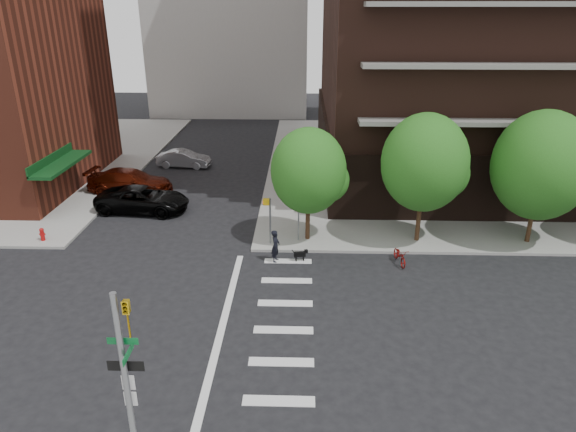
{
  "coord_description": "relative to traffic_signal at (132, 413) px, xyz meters",
  "views": [
    {
      "loc": [
        3.72,
        -17.29,
        12.09
      ],
      "look_at": [
        3.0,
        6.0,
        2.5
      ],
      "focal_mm": 32.0,
      "sensor_mm": 36.0,
      "label": 1
    }
  ],
  "objects": [
    {
      "name": "tree_b",
      "position": [
        10.47,
        15.99,
        1.85
      ],
      "size": [
        4.5,
        4.5,
        6.65
      ],
      "color": "#301E11",
      "rests_on": "sidewalk_ne"
    },
    {
      "name": "fire_hydrant",
      "position": [
        -10.03,
        15.29,
        -2.15
      ],
      "size": [
        0.24,
        0.24,
        0.73
      ],
      "color": "#A50C0C",
      "rests_on": "sidewalk_nw"
    },
    {
      "name": "tree_c",
      "position": [
        16.47,
        15.99,
        1.75
      ],
      "size": [
        5.0,
        5.0,
        6.8
      ],
      "color": "#301E11",
      "rests_on": "sidewalk_ne"
    },
    {
      "name": "parked_car_maroon",
      "position": [
        -7.73,
        23.44,
        -1.86
      ],
      "size": [
        2.84,
        5.96,
        1.68
      ],
      "primitive_type": "imported",
      "rotation": [
        0.0,
        0.0,
        1.49
      ],
      "color": "#430F05",
      "rests_on": "ground"
    },
    {
      "name": "ground",
      "position": [
        0.47,
        7.49,
        -2.7
      ],
      "size": [
        120.0,
        120.0,
        0.0
      ],
      "primitive_type": "plane",
      "color": "black",
      "rests_on": "ground"
    },
    {
      "name": "sidewalk_ne",
      "position": [
        20.97,
        30.99,
        -2.62
      ],
      "size": [
        39.0,
        33.0,
        0.15
      ],
      "primitive_type": "cube",
      "color": "gray",
      "rests_on": "ground"
    },
    {
      "name": "traffic_signal",
      "position": [
        0.0,
        0.0,
        0.0
      ],
      "size": [
        0.9,
        0.75,
        6.0
      ],
      "color": "slate",
      "rests_on": "sidewalk_s"
    },
    {
      "name": "parked_car_silver",
      "position": [
        -5.41,
        29.71,
        -2.01
      ],
      "size": [
        1.83,
        4.32,
        1.39
      ],
      "primitive_type": "imported",
      "rotation": [
        0.0,
        0.0,
        1.48
      ],
      "color": "#999A9F",
      "rests_on": "ground"
    },
    {
      "name": "tree_a",
      "position": [
        4.47,
        15.99,
        1.35
      ],
      "size": [
        4.0,
        4.0,
        5.9
      ],
      "color": "#301E11",
      "rests_on": "sidewalk_ne"
    },
    {
      "name": "scooter",
      "position": [
        9.11,
        13.47,
        -2.27
      ],
      "size": [
        0.83,
        1.71,
        0.86
      ],
      "primitive_type": "imported",
      "rotation": [
        0.0,
        0.0,
        0.16
      ],
      "color": "maroon",
      "rests_on": "ground"
    },
    {
      "name": "crosswalk",
      "position": [
        2.68,
        7.49,
        -2.69
      ],
      "size": [
        3.85,
        13.0,
        0.01
      ],
      "color": "silver",
      "rests_on": "ground"
    },
    {
      "name": "pedestrian_signal",
      "position": [
        2.79,
        15.42,
        -0.84
      ],
      "size": [
        2.18,
        0.67,
        2.6
      ],
      "color": "slate",
      "rests_on": "sidewalk_ne"
    },
    {
      "name": "dog_walker",
      "position": [
        2.84,
        13.49,
        -1.85
      ],
      "size": [
        0.69,
        0.53,
        1.71
      ],
      "primitive_type": "imported",
      "rotation": [
        0.0,
        0.0,
        1.36
      ],
      "color": "black",
      "rests_on": "ground"
    },
    {
      "name": "dog",
      "position": [
        4.11,
        13.57,
        -2.32
      ],
      "size": [
        0.72,
        0.28,
        0.6
      ],
      "rotation": [
        0.0,
        0.0,
        0.15
      ],
      "color": "black",
      "rests_on": "ground"
    },
    {
      "name": "parked_car_black",
      "position": [
        -5.87,
        20.1,
        -1.9
      ],
      "size": [
        3.21,
        5.97,
        1.59
      ],
      "primitive_type": "imported",
      "rotation": [
        0.0,
        0.0,
        1.47
      ],
      "color": "black",
      "rests_on": "ground"
    }
  ]
}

